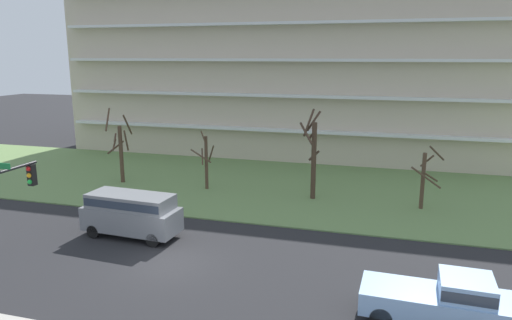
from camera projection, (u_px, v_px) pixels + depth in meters
name	position (u px, v px, depth m)	size (l,w,h in m)	color
ground	(170.00, 263.00, 22.07)	(160.00, 160.00, 0.00)	#232326
grass_lawn_strip	(253.00, 185.00, 35.19)	(80.00, 16.00, 0.08)	#66844C
apartment_building	(295.00, 59.00, 47.14)	(42.83, 14.68, 18.26)	beige
tree_far_left	(120.00, 148.00, 35.29)	(1.95, 2.13, 5.67)	#4C3828
tree_left	(206.00, 161.00, 33.58)	(1.61, 1.55, 4.33)	#4C3828
tree_center	(313.00, 155.00, 31.15)	(1.38, 1.77, 6.07)	#423023
tree_right	(425.00, 178.00, 29.09)	(1.99, 1.76, 4.32)	#4C3828
van_gray_near_left	(131.00, 212.00, 25.03)	(5.31, 2.31, 2.36)	slate
pickup_blue_center_left	(445.00, 299.00, 16.77)	(5.47, 2.20, 1.95)	#8CB2E0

